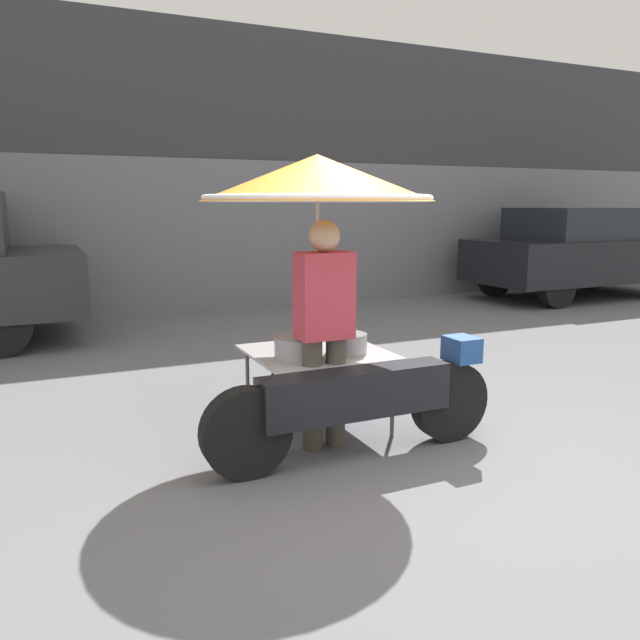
% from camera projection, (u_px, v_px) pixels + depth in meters
% --- Properties ---
extents(ground_plane, '(36.00, 36.00, 0.00)m').
position_uv_depth(ground_plane, '(414.00, 462.00, 4.19)').
color(ground_plane, slate).
extents(shopfront_building, '(28.00, 2.06, 4.45)m').
position_uv_depth(shopfront_building, '(172.00, 173.00, 10.48)').
color(shopfront_building, '#38383D').
rests_on(shopfront_building, ground).
extents(vendor_motorcycle_cart, '(2.13, 1.70, 2.06)m').
position_uv_depth(vendor_motorcycle_cart, '(323.00, 226.00, 4.48)').
color(vendor_motorcycle_cart, black).
rests_on(vendor_motorcycle_cart, ground).
extents(vendor_person, '(0.38, 0.22, 1.60)m').
position_uv_depth(vendor_person, '(324.00, 323.00, 4.30)').
color(vendor_person, '#4C473D').
rests_on(vendor_person, ground).
extents(parked_car, '(4.13, 1.80, 1.64)m').
position_uv_depth(parked_car, '(578.00, 252.00, 11.41)').
color(parked_car, black).
rests_on(parked_car, ground).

